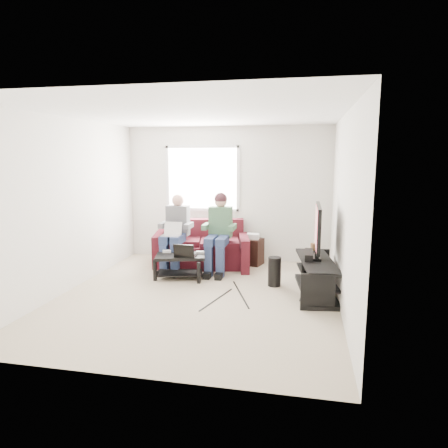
{
  "coord_description": "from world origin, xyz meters",
  "views": [
    {
      "loc": [
        1.49,
        -5.42,
        2.01
      ],
      "look_at": [
        0.27,
        0.6,
        0.98
      ],
      "focal_mm": 32.0,
      "sensor_mm": 36.0,
      "label": 1
    }
  ],
  "objects_px": {
    "tv_stand": "(316,278)",
    "sofa": "(201,249)",
    "tv": "(318,228)",
    "coffee_table": "(181,261)",
    "subwoofer": "(274,272)",
    "end_table": "(253,251)"
  },
  "relations": [
    {
      "from": "coffee_table",
      "to": "subwoofer",
      "type": "xyz_separation_m",
      "value": [
        1.57,
        -0.09,
        -0.06
      ]
    },
    {
      "from": "sofa",
      "to": "coffee_table",
      "type": "xyz_separation_m",
      "value": [
        -0.14,
        -0.86,
        -0.02
      ]
    },
    {
      "from": "coffee_table",
      "to": "tv_stand",
      "type": "bearing_deg",
      "value": -7.35
    },
    {
      "from": "sofa",
      "to": "tv",
      "type": "bearing_deg",
      "value": -26.85
    },
    {
      "from": "coffee_table",
      "to": "end_table",
      "type": "bearing_deg",
      "value": 45.89
    },
    {
      "from": "coffee_table",
      "to": "tv_stand",
      "type": "height_order",
      "value": "tv_stand"
    },
    {
      "from": "tv_stand",
      "to": "tv",
      "type": "height_order",
      "value": "tv"
    },
    {
      "from": "tv_stand",
      "to": "tv",
      "type": "bearing_deg",
      "value": 91.47
    },
    {
      "from": "tv",
      "to": "end_table",
      "type": "relative_size",
      "value": 1.84
    },
    {
      "from": "subwoofer",
      "to": "sofa",
      "type": "bearing_deg",
      "value": 146.42
    },
    {
      "from": "coffee_table",
      "to": "tv",
      "type": "xyz_separation_m",
      "value": [
        2.21,
        -0.19,
        0.67
      ]
    },
    {
      "from": "tv_stand",
      "to": "sofa",
      "type": "bearing_deg",
      "value": 151.03
    },
    {
      "from": "tv",
      "to": "end_table",
      "type": "height_order",
      "value": "tv"
    },
    {
      "from": "tv_stand",
      "to": "end_table",
      "type": "height_order",
      "value": "end_table"
    },
    {
      "from": "tv_stand",
      "to": "subwoofer",
      "type": "relative_size",
      "value": 3.39
    },
    {
      "from": "sofa",
      "to": "end_table",
      "type": "relative_size",
      "value": 3.29
    },
    {
      "from": "coffee_table",
      "to": "tv",
      "type": "relative_size",
      "value": 0.82
    },
    {
      "from": "coffee_table",
      "to": "tv_stand",
      "type": "xyz_separation_m",
      "value": [
        2.21,
        -0.29,
        -0.07
      ]
    },
    {
      "from": "tv",
      "to": "end_table",
      "type": "xyz_separation_m",
      "value": [
        -1.13,
        1.3,
        -0.69
      ]
    },
    {
      "from": "coffee_table",
      "to": "subwoofer",
      "type": "height_order",
      "value": "subwoofer"
    },
    {
      "from": "sofa",
      "to": "tv",
      "type": "distance_m",
      "value": 2.41
    },
    {
      "from": "sofa",
      "to": "tv_stand",
      "type": "relative_size",
      "value": 1.25
    }
  ]
}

